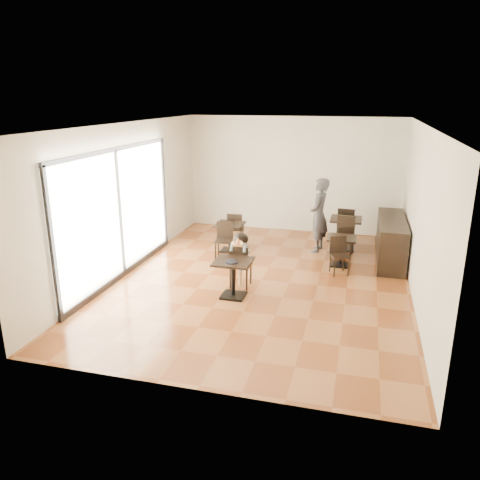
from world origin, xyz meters
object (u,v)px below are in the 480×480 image
(chair_mid_a, at_px, (342,241))
(chair_back_a, at_px, (346,225))
(child_table, at_px, (233,279))
(adult_patron, at_px, (319,215))
(child_chair, at_px, (241,265))
(child, at_px, (241,260))
(chair_mid_b, at_px, (340,256))
(cafe_table_back, at_px, (345,234))
(chair_left_a, at_px, (236,229))
(chair_back_b, at_px, (344,237))
(chair_left_b, at_px, (223,241))
(cafe_table_left, at_px, (230,237))
(cafe_table_mid, at_px, (341,251))

(chair_mid_a, height_order, chair_back_a, chair_back_a)
(child_table, distance_m, adult_patron, 3.54)
(child_chair, relative_size, child, 0.79)
(chair_mid_b, bearing_deg, cafe_table_back, 67.23)
(child_table, height_order, chair_back_a, chair_back_a)
(child_table, distance_m, child_chair, 0.56)
(child, xyz_separation_m, chair_left_a, (-0.84, 2.67, -0.13))
(child, bearing_deg, child_chair, 0.00)
(adult_patron, bearing_deg, cafe_table_back, 120.45)
(cafe_table_back, distance_m, chair_back_b, 0.56)
(child_chair, bearing_deg, chair_left_b, -61.92)
(chair_left_a, bearing_deg, chair_back_a, -167.52)
(child, xyz_separation_m, adult_patron, (1.28, 2.70, 0.36))
(child_chair, xyz_separation_m, chair_mid_a, (1.90, 2.31, -0.04))
(chair_back_a, bearing_deg, child, 67.18)
(child_chair, height_order, chair_back_b, chair_back_b)
(child_table, xyz_separation_m, adult_patron, (1.28, 3.25, 0.55))
(cafe_table_left, xyz_separation_m, cafe_table_back, (2.77, 0.88, 0.04))
(cafe_table_back, relative_size, chair_mid_b, 0.99)
(cafe_table_back, distance_m, chair_mid_b, 1.79)
(cafe_table_mid, xyz_separation_m, cafe_table_back, (0.03, 1.24, 0.06))
(chair_left_b, bearing_deg, cafe_table_mid, -1.22)
(child_table, height_order, child, child)
(chair_left_a, xyz_separation_m, chair_left_b, (0.00, -1.10, 0.00))
(chair_left_a, bearing_deg, child_table, 99.35)
(child_chair, xyz_separation_m, chair_back_a, (1.93, 3.55, 0.04))
(cafe_table_left, relative_size, chair_mid_a, 0.88)
(chair_left_a, xyz_separation_m, chair_back_b, (2.77, -0.22, 0.05))
(chair_mid_a, distance_m, chair_mid_b, 1.10)
(adult_patron, height_order, chair_mid_a, adult_patron)
(adult_patron, relative_size, chair_back_b, 1.90)
(adult_patron, xyz_separation_m, chair_mid_a, (0.62, -0.39, -0.51))
(child, relative_size, chair_mid_b, 1.38)
(cafe_table_back, bearing_deg, adult_patron, -155.22)
(child_table, xyz_separation_m, child_chair, (0.00, 0.55, 0.08))
(chair_mid_a, xyz_separation_m, chair_mid_b, (0.00, -1.10, 0.00))
(child_table, bearing_deg, child, 90.00)
(cafe_table_left, distance_m, chair_mid_b, 2.88)
(chair_mid_a, relative_size, chair_left_b, 0.95)
(cafe_table_left, xyz_separation_m, chair_mid_a, (2.74, 0.19, 0.05))
(chair_left_a, distance_m, chair_back_a, 2.90)
(adult_patron, bearing_deg, child, -19.64)
(chair_left_a, relative_size, chair_left_b, 1.00)
(child_chair, xyz_separation_m, child, (0.00, 0.00, 0.12))
(adult_patron, distance_m, chair_mid_a, 0.90)
(adult_patron, relative_size, chair_back_a, 1.90)
(chair_back_a, bearing_deg, chair_mid_a, 94.40)
(cafe_table_back, relative_size, chair_back_a, 0.83)
(cafe_table_mid, bearing_deg, child_table, -129.43)
(adult_patron, xyz_separation_m, cafe_table_left, (-2.12, -0.58, -0.56))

